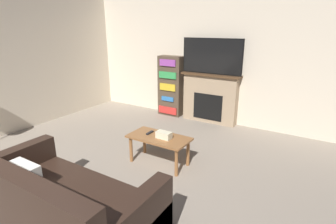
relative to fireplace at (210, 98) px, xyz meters
The scene contains 9 objects.
wall_back 0.84m from the fireplace, 115.61° to the left, with size 6.87×0.06×2.70m.
wall_side 3.79m from the fireplace, 145.06° to the right, with size 0.06×5.46×2.70m.
fireplace is the anchor object (origin of this frame).
tv 0.88m from the fireplace, 90.00° to the right, with size 1.28×0.03×0.71m.
couch 3.84m from the fireplace, 88.75° to the right, with size 1.86×0.99×0.91m.
coffee_table 2.13m from the fireplace, 87.43° to the right, with size 0.92×0.46×0.44m.
tissue_box 2.14m from the fireplace, 84.98° to the right, with size 0.22×0.12×0.10m.
remote_control 2.09m from the fireplace, 92.49° to the right, with size 0.04×0.15×0.02m.
bookshelf 0.98m from the fireplace, behind, with size 0.56×0.29×1.36m.
Camera 1 is at (2.13, -0.72, 1.97)m, focal length 28.00 mm.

